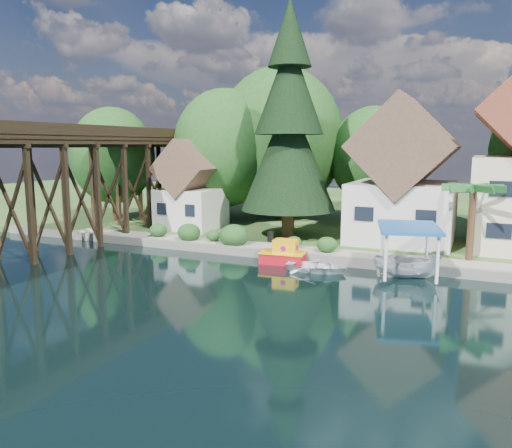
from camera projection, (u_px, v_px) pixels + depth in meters
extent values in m
plane|color=black|center=(225.00, 290.00, 27.19)|extent=(140.00, 140.00, 0.00)
cube|color=#2D5020|center=(362.00, 211.00, 57.75)|extent=(140.00, 52.00, 0.50)
cube|color=slate|center=(336.00, 261.00, 32.72)|extent=(60.00, 0.40, 0.62)
cube|color=gray|center=(371.00, 256.00, 33.04)|extent=(50.00, 2.60, 0.06)
cube|color=black|center=(11.00, 203.00, 33.08)|extent=(4.00, 0.36, 8.00)
cube|color=black|center=(49.00, 199.00, 35.96)|extent=(4.00, 0.36, 8.00)
cube|color=black|center=(81.00, 195.00, 38.84)|extent=(4.00, 0.36, 8.00)
cube|color=black|center=(109.00, 191.00, 41.72)|extent=(4.00, 0.36, 8.00)
cube|color=black|center=(133.00, 188.00, 44.60)|extent=(4.00, 0.36, 8.00)
cube|color=black|center=(154.00, 185.00, 47.47)|extent=(4.00, 0.36, 8.00)
cube|color=black|center=(173.00, 183.00, 50.35)|extent=(4.00, 0.36, 8.00)
cube|color=black|center=(190.00, 181.00, 53.23)|extent=(4.00, 0.36, 8.00)
cube|color=black|center=(205.00, 179.00, 56.11)|extent=(4.00, 0.36, 8.00)
cube|color=black|center=(57.00, 142.00, 38.55)|extent=(0.35, 44.00, 0.35)
cube|color=black|center=(92.00, 142.00, 37.13)|extent=(0.35, 44.00, 0.35)
cube|color=black|center=(74.00, 138.00, 37.79)|extent=(4.00, 44.00, 0.30)
cube|color=black|center=(54.00, 131.00, 38.52)|extent=(0.12, 44.00, 0.80)
cube|color=black|center=(94.00, 130.00, 36.89)|extent=(0.12, 44.00, 0.80)
cube|color=silver|center=(402.00, 212.00, 38.31)|extent=(7.50, 8.00, 4.50)
cube|color=#4F372A|center=(406.00, 147.00, 37.53)|extent=(7.64, 8.64, 7.64)
cube|color=black|center=(364.00, 214.00, 35.49)|extent=(1.35, 0.08, 1.00)
cube|color=black|center=(426.00, 217.00, 33.78)|extent=(1.35, 0.08, 1.00)
cube|color=black|center=(501.00, 204.00, 32.00)|extent=(1.53, 0.08, 1.00)
cube|color=silver|center=(192.00, 208.00, 44.36)|extent=(5.00, 5.00, 3.50)
cube|color=#4F372A|center=(191.00, 168.00, 43.81)|extent=(5.09, 5.40, 5.09)
cube|color=black|center=(162.00, 209.00, 42.62)|extent=(0.90, 0.08, 1.00)
cube|color=black|center=(190.00, 210.00, 41.48)|extent=(0.90, 0.08, 1.00)
cylinder|color=#382314|center=(225.00, 198.00, 47.93)|extent=(0.50, 0.50, 4.50)
ellipsoid|color=#1E4819|center=(225.00, 148.00, 47.18)|extent=(4.40, 4.40, 5.06)
cylinder|color=#382314|center=(279.00, 194.00, 49.86)|extent=(0.50, 0.50, 4.95)
ellipsoid|color=#1E4819|center=(279.00, 141.00, 49.04)|extent=(5.00, 5.00, 5.75)
cylinder|color=#382314|center=(371.00, 201.00, 47.17)|extent=(0.50, 0.50, 4.05)
ellipsoid|color=#1E4819|center=(373.00, 156.00, 46.50)|extent=(4.00, 4.00, 4.60)
cylinder|color=#382314|center=(115.00, 200.00, 48.43)|extent=(0.50, 0.50, 4.05)
ellipsoid|color=#1E4819|center=(113.00, 156.00, 47.76)|extent=(4.00, 4.00, 4.60)
ellipsoid|color=#1B4519|center=(189.00, 231.00, 38.53)|extent=(1.98, 1.98, 1.53)
ellipsoid|color=#1B4519|center=(213.00, 234.00, 38.01)|extent=(1.54, 1.54, 1.19)
ellipsoid|color=#1B4519|center=(234.00, 234.00, 36.71)|extent=(2.20, 2.20, 1.70)
ellipsoid|color=#1B4519|center=(158.00, 229.00, 39.94)|extent=(1.76, 1.76, 1.36)
ellipsoid|color=#1B4519|center=(294.00, 241.00, 35.46)|extent=(1.54, 1.54, 1.19)
ellipsoid|color=#1B4519|center=(327.00, 243.00, 34.16)|extent=(1.76, 1.76, 1.36)
cylinder|color=#382314|center=(288.00, 217.00, 39.60)|extent=(1.01, 1.01, 3.36)
cone|color=black|center=(289.00, 153.00, 38.81)|extent=(7.40, 7.40, 8.97)
cone|color=black|center=(289.00, 86.00, 38.01)|extent=(5.38, 5.38, 7.29)
cone|color=black|center=(290.00, 32.00, 37.40)|extent=(3.36, 3.36, 5.04)
cylinder|color=#382314|center=(471.00, 226.00, 31.48)|extent=(0.45, 0.45, 4.47)
ellipsoid|color=#1B5121|center=(474.00, 188.00, 31.09)|extent=(4.43, 4.43, 1.02)
cube|color=red|center=(283.00, 259.00, 33.19)|extent=(3.01, 1.78, 0.77)
cube|color=#FFB00D|center=(283.00, 253.00, 33.12)|extent=(3.11, 1.89, 0.10)
cube|color=#FFB00D|center=(286.00, 247.00, 32.99)|extent=(1.63, 1.28, 0.96)
cylinder|color=black|center=(270.00, 237.00, 33.24)|extent=(0.42, 0.42, 0.67)
cylinder|color=#9D0C72|center=(283.00, 249.00, 32.44)|extent=(0.35, 0.11, 0.35)
cylinder|color=#9D0C72|center=(288.00, 245.00, 33.55)|extent=(0.35, 0.11, 0.35)
cylinder|color=#9D0C72|center=(297.00, 248.00, 32.74)|extent=(0.11, 0.35, 0.35)
imported|color=white|center=(317.00, 265.00, 31.14)|extent=(3.99, 2.93, 0.80)
imported|color=silver|center=(407.00, 265.00, 29.55)|extent=(4.17, 2.33, 1.52)
cube|color=#1855A0|center=(409.00, 227.00, 29.19)|extent=(4.36, 5.50, 0.18)
cylinder|color=white|center=(438.00, 259.00, 27.07)|extent=(0.18, 0.18, 2.74)
cylinder|color=white|center=(427.00, 244.00, 31.20)|extent=(0.18, 0.18, 2.74)
cylinder|color=white|center=(386.00, 257.00, 27.60)|extent=(0.18, 0.18, 2.74)
cylinder|color=white|center=(382.00, 243.00, 31.73)|extent=(0.18, 0.18, 2.74)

